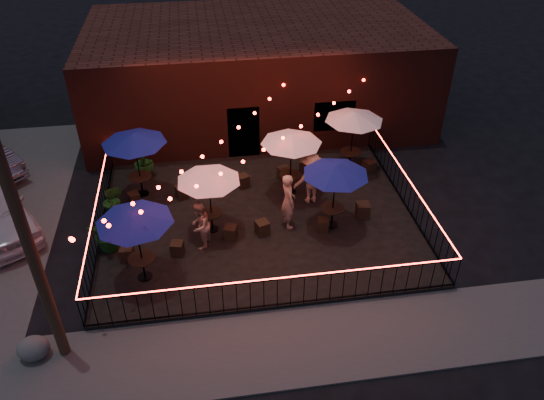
{
  "coord_description": "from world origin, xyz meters",
  "views": [
    {
      "loc": [
        -1.63,
        -11.79,
        10.65
      ],
      "look_at": [
        0.41,
        1.65,
        1.05
      ],
      "focal_mm": 35.0,
      "sensor_mm": 36.0,
      "label": 1
    }
  ],
  "objects": [
    {
      "name": "ground",
      "position": [
        0.0,
        0.0,
        0.0
      ],
      "size": [
        110.0,
        110.0,
        0.0
      ],
      "primitive_type": "plane",
      "color": "black",
      "rests_on": "ground"
    },
    {
      "name": "patio",
      "position": [
        0.0,
        2.0,
        0.07
      ],
      "size": [
        10.0,
        8.0,
        0.15
      ],
      "primitive_type": "cube",
      "color": "black",
      "rests_on": "ground"
    },
    {
      "name": "sidewalk",
      "position": [
        0.0,
        -3.25,
        0.03
      ],
      "size": [
        18.0,
        2.5,
        0.05
      ],
      "primitive_type": "cube",
      "color": "#494743",
      "rests_on": "ground"
    },
    {
      "name": "brick_building",
      "position": [
        1.0,
        9.99,
        2.0
      ],
      "size": [
        14.0,
        8.0,
        4.0
      ],
      "color": "#3B1810",
      "rests_on": "ground"
    },
    {
      "name": "utility_pole",
      "position": [
        -5.4,
        -2.6,
        4.0
      ],
      "size": [
        0.26,
        0.26,
        8.0
      ],
      "primitive_type": "cylinder",
      "color": "#352516",
      "rests_on": "ground"
    },
    {
      "name": "fence_front",
      "position": [
        0.0,
        -2.0,
        0.66
      ],
      "size": [
        10.0,
        0.04,
        1.04
      ],
      "color": "black",
      "rests_on": "patio"
    },
    {
      "name": "fence_left",
      "position": [
        -5.0,
        2.0,
        0.66
      ],
      "size": [
        0.04,
        8.0,
        1.04
      ],
      "rotation": [
        0.0,
        0.0,
        1.57
      ],
      "color": "black",
      "rests_on": "patio"
    },
    {
      "name": "fence_right",
      "position": [
        5.0,
        2.0,
        0.66
      ],
      "size": [
        0.04,
        8.0,
        1.04
      ],
      "rotation": [
        0.0,
        0.0,
        1.57
      ],
      "color": "black",
      "rests_on": "patio"
    },
    {
      "name": "festoon_lights",
      "position": [
        -1.01,
        1.7,
        2.52
      ],
      "size": [
        10.02,
        8.72,
        1.32
      ],
      "color": "#FF1C13",
      "rests_on": "ground"
    },
    {
      "name": "cafe_table_0",
      "position": [
        -3.54,
        -0.31,
        2.25
      ],
      "size": [
        2.36,
        2.36,
        2.3
      ],
      "rotation": [
        0.0,
        0.0,
        -0.14
      ],
      "color": "black",
      "rests_on": "patio"
    },
    {
      "name": "cafe_table_1",
      "position": [
        -3.8,
        3.95,
        2.31
      ],
      "size": [
        2.34,
        2.34,
        2.37
      ],
      "rotation": [
        0.0,
        0.0,
        -0.09
      ],
      "color": "black",
      "rests_on": "patio"
    },
    {
      "name": "cafe_table_2",
      "position": [
        -1.51,
        1.58,
        2.13
      ],
      "size": [
        2.54,
        2.54,
        2.16
      ],
      "rotation": [
        0.0,
        0.0,
        0.37
      ],
      "color": "black",
      "rests_on": "patio"
    },
    {
      "name": "cafe_table_3",
      "position": [
        1.32,
        3.32,
        2.22
      ],
      "size": [
        2.21,
        2.21,
        2.27
      ],
      "rotation": [
        0.0,
        0.0,
        -0.08
      ],
      "color": "black",
      "rests_on": "patio"
    },
    {
      "name": "cafe_table_4",
      "position": [
        2.29,
        1.23,
        2.21
      ],
      "size": [
        2.39,
        2.39,
        2.25
      ],
      "rotation": [
        0.0,
        0.0,
        0.19
      ],
      "color": "black",
      "rests_on": "patio"
    },
    {
      "name": "cafe_table_5",
      "position": [
        3.8,
        4.54,
        2.26
      ],
      "size": [
        2.15,
        2.15,
        2.31
      ],
      "rotation": [
        0.0,
        0.0,
        -0.02
      ],
      "color": "black",
      "rests_on": "patio"
    },
    {
      "name": "bistro_chair_0",
      "position": [
        -4.07,
        0.52,
        0.37
      ],
      "size": [
        0.41,
        0.41,
        0.44
      ],
      "primitive_type": "cube",
      "rotation": [
        0.0,
        0.0,
        -0.11
      ],
      "color": "black",
      "rests_on": "patio"
    },
    {
      "name": "bistro_chair_1",
      "position": [
        -2.61,
        0.55,
        0.36
      ],
      "size": [
        0.42,
        0.42,
        0.42
      ],
      "primitive_type": "cube",
      "rotation": [
        0.0,
        0.0,
        2.93
      ],
      "color": "black",
      "rests_on": "patio"
    },
    {
      "name": "bistro_chair_2",
      "position": [
        -4.04,
        3.42,
        0.35
      ],
      "size": [
        0.45,
        0.45,
        0.41
      ],
      "primitive_type": "cube",
      "rotation": [
        0.0,
        0.0,
        0.38
      ],
      "color": "black",
      "rests_on": "patio"
    },
    {
      "name": "bistro_chair_3",
      "position": [
        -2.44,
        3.53,
        0.37
      ],
      "size": [
        0.49,
        0.49,
        0.45
      ],
      "primitive_type": "cube",
      "rotation": [
        0.0,
        0.0,
        3.49
      ],
      "color": "black",
      "rests_on": "patio"
    },
    {
      "name": "bistro_chair_4",
      "position": [
        -0.97,
        1.06,
        0.37
      ],
      "size": [
        0.47,
        0.47,
        0.44
      ],
      "primitive_type": "cube",
      "rotation": [
        0.0,
        0.0,
        -0.33
      ],
      "color": "black",
      "rests_on": "patio"
    },
    {
      "name": "bistro_chair_5",
      "position": [
        0.03,
        1.15,
        0.38
      ],
      "size": [
        0.48,
        0.48,
        0.45
      ],
      "primitive_type": "cube",
      "rotation": [
        0.0,
        0.0,
        3.46
      ],
      "color": "black",
      "rests_on": "patio"
    },
    {
      "name": "bistro_chair_6",
      "position": [
        -0.29,
        3.91,
        0.38
      ],
      "size": [
        0.5,
        0.5,
        0.45
      ],
      "primitive_type": "cube",
      "rotation": [
        0.0,
        0.0,
        0.39
      ],
      "color": "black",
      "rests_on": "patio"
    },
    {
      "name": "bistro_chair_7",
      "position": [
        1.24,
        4.14,
        0.39
      ],
      "size": [
        0.53,
        0.53,
        0.48
      ],
      "primitive_type": "cube",
      "rotation": [
        0.0,
        0.0,
        3.52
      ],
      "color": "black",
      "rests_on": "patio"
    },
    {
      "name": "bistro_chair_8",
      "position": [
        1.95,
        1.04,
        0.35
      ],
      "size": [
        0.41,
        0.41,
        0.41
      ],
      "primitive_type": "cube",
      "rotation": [
        0.0,
        0.0,
        -0.21
      ],
      "color": "black",
      "rests_on": "patio"
    },
    {
      "name": "bistro_chair_9",
      "position": [
        3.4,
        1.55,
        0.4
      ],
      "size": [
        0.46,
        0.46,
        0.49
      ],
      "primitive_type": "cube",
      "rotation": [
        0.0,
        0.0,
        3.03
      ],
      "color": "black",
      "rests_on": "patio"
    },
    {
      "name": "bistro_chair_10",
      "position": [
        2.09,
        4.58,
        0.37
      ],
      "size": [
        0.49,
        0.49,
        0.44
      ],
      "primitive_type": "cube",
      "rotation": [
        0.0,
        0.0,
        -0.41
      ],
      "color": "black",
      "rests_on": "patio"
    },
    {
      "name": "bistro_chair_11",
      "position": [
        4.43,
        4.17,
        0.38
      ],
      "size": [
        0.51,
        0.51,
        0.46
      ],
      "primitive_type": "cube",
      "rotation": [
        0.0,
        0.0,
        3.55
      ],
      "color": "black",
      "rests_on": "patio"
    },
    {
      "name": "patron_a",
      "position": [
        0.9,
        1.46,
        1.09
      ],
      "size": [
        0.57,
        0.76,
        1.89
      ],
      "primitive_type": "imported",
      "rotation": [
        0.0,
        0.0,
        1.75
      ],
      "color": "tan",
      "rests_on": "patio"
    },
    {
      "name": "patron_b",
      "position": [
        -1.88,
        0.82,
        0.94
      ],
      "size": [
        0.85,
        0.94,
        1.58
      ],
      "primitive_type": "imported",
      "rotation": [
        0.0,
        0.0,
        -1.97
      ],
      "color": "#D8A689",
      "rests_on": "patio"
    },
    {
      "name": "patron_c",
      "position": [
        1.89,
        2.66,
        1.06
      ],
      "size": [
        1.26,
        0.83,
        1.83
      ],
      "primitive_type": "imported",
      "rotation": [
        0.0,
        0.0,
        3.28
      ],
      "color": "tan",
      "rests_on": "patio"
    },
    {
      "name": "potted_shrub_a",
      "position": [
        -4.6,
        1.14,
        0.75
      ],
      "size": [
        1.25,
        1.13,
        1.21
      ],
      "primitive_type": "imported",
      "rotation": [
        0.0,
        0.0,
        -0.19
      ],
      "color": "#213F14",
      "rests_on": "patio"
    },
    {
      "name": "potted_shrub_b",
      "position": [
        -4.6,
        2.74,
        0.79
      ],
      "size": [
        0.84,
        0.75,
        1.28
      ],
      "primitive_type": "imported",
      "rotation": [
        0.0,
        0.0,
        -0.3
      ],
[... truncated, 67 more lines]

